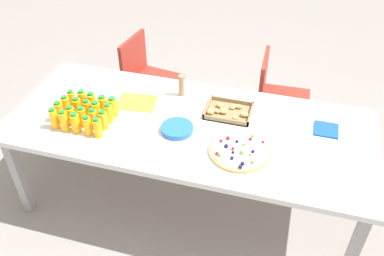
# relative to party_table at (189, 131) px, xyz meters

# --- Properties ---
(ground_plane) EXTENTS (12.00, 12.00, 0.00)m
(ground_plane) POSITION_rel_party_table_xyz_m (0.00, 0.00, -0.67)
(ground_plane) COLOR gray
(party_table) EXTENTS (2.36, 0.97, 0.72)m
(party_table) POSITION_rel_party_table_xyz_m (0.00, 0.00, 0.00)
(party_table) COLOR silver
(party_table) RESTS_ON ground_plane
(chair_far_right) EXTENTS (0.41, 0.41, 0.83)m
(chair_far_right) POSITION_rel_party_table_xyz_m (0.49, 0.82, -0.17)
(chair_far_right) COLOR maroon
(chair_far_right) RESTS_ON ground_plane
(chair_far_left) EXTENTS (0.45, 0.45, 0.83)m
(chair_far_left) POSITION_rel_party_table_xyz_m (-0.61, 0.81, -0.17)
(chair_far_left) COLOR maroon
(chair_far_left) RESTS_ON ground_plane
(juice_bottle_0) EXTENTS (0.05, 0.05, 0.15)m
(juice_bottle_0) POSITION_rel_party_table_xyz_m (-0.80, -0.26, 0.12)
(juice_bottle_0) COLOR #F9AF14
(juice_bottle_0) RESTS_ON party_table
(juice_bottle_1) EXTENTS (0.05, 0.05, 0.15)m
(juice_bottle_1) POSITION_rel_party_table_xyz_m (-0.73, -0.27, 0.13)
(juice_bottle_1) COLOR #FAAC14
(juice_bottle_1) RESTS_ON party_table
(juice_bottle_2) EXTENTS (0.06, 0.06, 0.14)m
(juice_bottle_2) POSITION_rel_party_table_xyz_m (-0.66, -0.26, 0.12)
(juice_bottle_2) COLOR #FAAE14
(juice_bottle_2) RESTS_ON party_table
(juice_bottle_3) EXTENTS (0.05, 0.05, 0.14)m
(juice_bottle_3) POSITION_rel_party_table_xyz_m (-0.57, -0.26, 0.12)
(juice_bottle_3) COLOR #F9AD14
(juice_bottle_3) RESTS_ON party_table
(juice_bottle_4) EXTENTS (0.05, 0.05, 0.14)m
(juice_bottle_4) POSITION_rel_party_table_xyz_m (-0.50, -0.27, 0.12)
(juice_bottle_4) COLOR #F9AC14
(juice_bottle_4) RESTS_ON party_table
(juice_bottle_5) EXTENTS (0.06, 0.06, 0.15)m
(juice_bottle_5) POSITION_rel_party_table_xyz_m (-0.81, -0.19, 0.12)
(juice_bottle_5) COLOR #F9AD14
(juice_bottle_5) RESTS_ON party_table
(juice_bottle_6) EXTENTS (0.05, 0.05, 0.13)m
(juice_bottle_6) POSITION_rel_party_table_xyz_m (-0.73, -0.19, 0.12)
(juice_bottle_6) COLOR #F9AF14
(juice_bottle_6) RESTS_ON party_table
(juice_bottle_7) EXTENTS (0.05, 0.05, 0.14)m
(juice_bottle_7) POSITION_rel_party_table_xyz_m (-0.65, -0.19, 0.12)
(juice_bottle_7) COLOR #F9AF14
(juice_bottle_7) RESTS_ON party_table
(juice_bottle_8) EXTENTS (0.05, 0.05, 0.14)m
(juice_bottle_8) POSITION_rel_party_table_xyz_m (-0.57, -0.19, 0.12)
(juice_bottle_8) COLOR #F9AF14
(juice_bottle_8) RESTS_ON party_table
(juice_bottle_9) EXTENTS (0.06, 0.06, 0.14)m
(juice_bottle_9) POSITION_rel_party_table_xyz_m (-0.50, -0.19, 0.12)
(juice_bottle_9) COLOR #FAAE14
(juice_bottle_9) RESTS_ON party_table
(juice_bottle_10) EXTENTS (0.06, 0.06, 0.14)m
(juice_bottle_10) POSITION_rel_party_table_xyz_m (-0.81, -0.11, 0.12)
(juice_bottle_10) COLOR #FAAD14
(juice_bottle_10) RESTS_ON party_table
(juice_bottle_11) EXTENTS (0.06, 0.06, 0.14)m
(juice_bottle_11) POSITION_rel_party_table_xyz_m (-0.72, -0.11, 0.12)
(juice_bottle_11) COLOR #F9AC14
(juice_bottle_11) RESTS_ON party_table
(juice_bottle_12) EXTENTS (0.05, 0.05, 0.14)m
(juice_bottle_12) POSITION_rel_party_table_xyz_m (-0.65, -0.11, 0.12)
(juice_bottle_12) COLOR #FAAC14
(juice_bottle_12) RESTS_ON party_table
(juice_bottle_13) EXTENTS (0.06, 0.06, 0.14)m
(juice_bottle_13) POSITION_rel_party_table_xyz_m (-0.58, -0.12, 0.12)
(juice_bottle_13) COLOR #FAAE14
(juice_bottle_13) RESTS_ON party_table
(juice_bottle_14) EXTENTS (0.05, 0.05, 0.14)m
(juice_bottle_14) POSITION_rel_party_table_xyz_m (-0.50, -0.11, 0.12)
(juice_bottle_14) COLOR #FAAE14
(juice_bottle_14) RESTS_ON party_table
(juice_bottle_15) EXTENTS (0.05, 0.05, 0.13)m
(juice_bottle_15) POSITION_rel_party_table_xyz_m (-0.80, -0.03, 0.12)
(juice_bottle_15) COLOR #F9AD14
(juice_bottle_15) RESTS_ON party_table
(juice_bottle_16) EXTENTS (0.06, 0.06, 0.15)m
(juice_bottle_16) POSITION_rel_party_table_xyz_m (-0.72, -0.03, 0.12)
(juice_bottle_16) COLOR #FAAD14
(juice_bottle_16) RESTS_ON party_table
(juice_bottle_17) EXTENTS (0.06, 0.06, 0.15)m
(juice_bottle_17) POSITION_rel_party_table_xyz_m (-0.65, -0.04, 0.13)
(juice_bottle_17) COLOR #FAAD14
(juice_bottle_17) RESTS_ON party_table
(juice_bottle_18) EXTENTS (0.06, 0.06, 0.13)m
(juice_bottle_18) POSITION_rel_party_table_xyz_m (-0.58, -0.04, 0.12)
(juice_bottle_18) COLOR #FAAB14
(juice_bottle_18) RESTS_ON party_table
(juice_bottle_19) EXTENTS (0.06, 0.06, 0.14)m
(juice_bottle_19) POSITION_rel_party_table_xyz_m (-0.50, -0.04, 0.12)
(juice_bottle_19) COLOR #F9AC14
(juice_bottle_19) RESTS_ON party_table
(fruit_pizza) EXTENTS (0.37, 0.37, 0.05)m
(fruit_pizza) POSITION_rel_party_table_xyz_m (0.36, -0.18, 0.07)
(fruit_pizza) COLOR tan
(fruit_pizza) RESTS_ON party_table
(snack_tray) EXTENTS (0.30, 0.24, 0.04)m
(snack_tray) POSITION_rel_party_table_xyz_m (0.22, 0.18, 0.07)
(snack_tray) COLOR olive
(snack_tray) RESTS_ON party_table
(plate_stack) EXTENTS (0.20, 0.20, 0.03)m
(plate_stack) POSITION_rel_party_table_xyz_m (-0.05, -0.09, 0.07)
(plate_stack) COLOR blue
(plate_stack) RESTS_ON party_table
(napkin_stack) EXTENTS (0.15, 0.15, 0.01)m
(napkin_stack) POSITION_rel_party_table_xyz_m (0.85, 0.17, 0.06)
(napkin_stack) COLOR #194CA5
(napkin_stack) RESTS_ON party_table
(cardboard_tube) EXTENTS (0.04, 0.04, 0.16)m
(cardboard_tube) POSITION_rel_party_table_xyz_m (-0.14, 0.30, 0.13)
(cardboard_tube) COLOR #9E7A56
(cardboard_tube) RESTS_ON party_table
(paper_folder) EXTENTS (0.28, 0.23, 0.01)m
(paper_folder) POSITION_rel_party_table_xyz_m (-0.41, 0.13, 0.06)
(paper_folder) COLOR yellow
(paper_folder) RESTS_ON party_table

